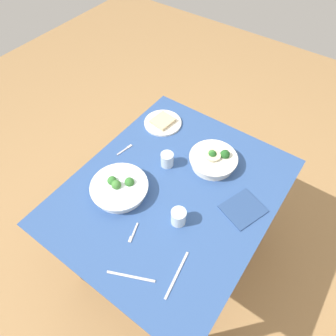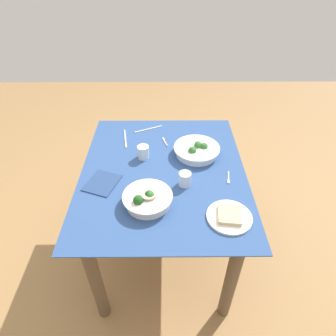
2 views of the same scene
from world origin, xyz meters
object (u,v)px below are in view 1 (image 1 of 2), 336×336
(bread_side_plate, at_px, (163,122))
(table_knife_left, at_px, (131,277))
(table_knife_right, at_px, (177,275))
(napkin_folded_upper, at_px, (243,209))
(water_glass_side, at_px, (179,217))
(water_glass_center, at_px, (167,160))
(broccoli_bowl_far, at_px, (120,188))
(fork_by_near_bowl, at_px, (125,149))
(broccoli_bowl_near, at_px, (213,160))
(fork_by_far_bowl, at_px, (133,234))

(bread_side_plate, relative_size, table_knife_left, 1.08)
(table_knife_right, distance_m, napkin_folded_upper, 0.44)
(water_glass_side, distance_m, table_knife_right, 0.25)
(table_knife_left, height_order, napkin_folded_upper, napkin_folded_upper)
(water_glass_center, relative_size, napkin_folded_upper, 0.44)
(broccoli_bowl_far, distance_m, bread_side_plate, 0.52)
(water_glass_side, height_order, napkin_folded_upper, water_glass_side)
(water_glass_center, bearing_deg, fork_by_near_bowl, 101.25)
(broccoli_bowl_near, xyz_separation_m, napkin_folded_upper, (-0.15, -0.25, -0.03))
(broccoli_bowl_near, xyz_separation_m, fork_by_far_bowl, (-0.55, 0.08, -0.03))
(table_knife_left, relative_size, table_knife_right, 0.95)
(fork_by_near_bowl, distance_m, table_knife_right, 0.73)
(broccoli_bowl_near, distance_m, fork_by_near_bowl, 0.48)
(broccoli_bowl_far, distance_m, fork_by_far_bowl, 0.24)
(fork_by_far_bowl, relative_size, fork_by_near_bowl, 0.95)
(water_glass_side, relative_size, table_knife_right, 0.38)
(fork_by_far_bowl, bearing_deg, bread_side_plate, -173.45)
(bread_side_plate, xyz_separation_m, water_glass_side, (-0.47, -0.43, 0.03))
(bread_side_plate, distance_m, table_knife_left, 0.89)
(table_knife_right, bearing_deg, water_glass_center, -149.37)
(fork_by_near_bowl, bearing_deg, water_glass_side, -102.32)
(broccoli_bowl_far, height_order, fork_by_near_bowl, broccoli_bowl_far)
(bread_side_plate, distance_m, water_glass_side, 0.64)
(bread_side_plate, bearing_deg, fork_by_far_bowl, -154.30)
(broccoli_bowl_near, height_order, table_knife_right, broccoli_bowl_near)
(water_glass_center, distance_m, table_knife_left, 0.60)
(napkin_folded_upper, bearing_deg, fork_by_far_bowl, 139.67)
(broccoli_bowl_near, xyz_separation_m, bread_side_plate, (0.09, 0.39, -0.02))
(water_glass_center, relative_size, fork_by_near_bowl, 0.77)
(broccoli_bowl_near, height_order, water_glass_center, broccoli_bowl_near)
(water_glass_center, relative_size, water_glass_side, 0.98)
(fork_by_far_bowl, bearing_deg, napkin_folded_upper, 120.51)
(bread_side_plate, height_order, fork_by_far_bowl, bread_side_plate)
(broccoli_bowl_near, relative_size, fork_by_far_bowl, 2.57)
(bread_side_plate, height_order, napkin_folded_upper, bread_side_plate)
(fork_by_far_bowl, height_order, napkin_folded_upper, napkin_folded_upper)
(table_knife_left, xyz_separation_m, napkin_folded_upper, (0.54, -0.22, 0.00))
(broccoli_bowl_far, bearing_deg, table_knife_left, -133.07)
(water_glass_side, xyz_separation_m, fork_by_near_bowl, (0.19, 0.48, -0.04))
(table_knife_left, bearing_deg, broccoli_bowl_near, 68.09)
(bread_side_plate, bearing_deg, water_glass_side, -137.57)
(broccoli_bowl_near, relative_size, water_glass_side, 3.10)
(water_glass_side, relative_size, fork_by_near_bowl, 0.79)
(napkin_folded_upper, bearing_deg, water_glass_side, 137.39)
(water_glass_center, relative_size, fork_by_far_bowl, 0.81)
(fork_by_near_bowl, bearing_deg, fork_by_far_bowl, -125.87)
(fork_by_far_bowl, distance_m, fork_by_near_bowl, 0.50)
(fork_by_far_bowl, height_order, fork_by_near_bowl, same)
(fork_by_far_bowl, bearing_deg, fork_by_near_bowl, -154.50)
(bread_side_plate, relative_size, napkin_folded_upper, 1.21)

